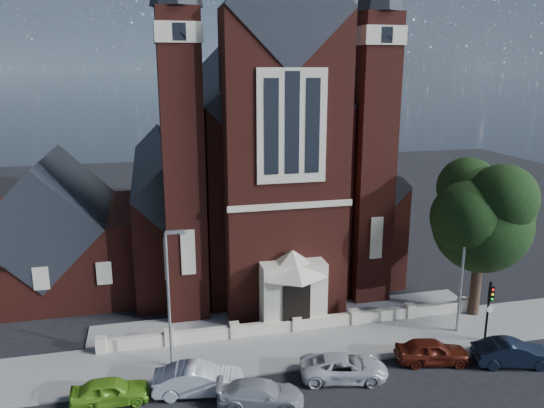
{
  "coord_description": "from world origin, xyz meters",
  "views": [
    {
      "loc": [
        -8.62,
        -23.36,
        16.41
      ],
      "look_at": [
        -0.3,
        12.0,
        7.13
      ],
      "focal_mm": 35.0,
      "sensor_mm": 36.0,
      "label": 1
    }
  ],
  "objects_px": {
    "street_lamp_left": "(170,292)",
    "car_silver_b": "(261,394)",
    "street_lamp_right": "(464,265)",
    "traffic_signal": "(489,304)",
    "parish_hall": "(54,236)",
    "church": "(247,163)",
    "car_silver_a": "(199,380)",
    "car_dark_red": "(432,351)",
    "street_tree": "(487,219)",
    "car_navy": "(513,353)",
    "car_lime_van": "(110,391)",
    "car_white_suv": "(344,367)"
  },
  "relations": [
    {
      "from": "street_lamp_left",
      "to": "car_silver_b",
      "type": "relative_size",
      "value": 1.86
    },
    {
      "from": "street_lamp_right",
      "to": "traffic_signal",
      "type": "height_order",
      "value": "street_lamp_right"
    },
    {
      "from": "car_silver_b",
      "to": "street_lamp_right",
      "type": "bearing_deg",
      "value": -58.39
    },
    {
      "from": "parish_hall",
      "to": "traffic_signal",
      "type": "bearing_deg",
      "value": -29.98
    },
    {
      "from": "parish_hall",
      "to": "traffic_signal",
      "type": "xyz_separation_m",
      "value": [
        27.0,
        -15.57,
        -1.43
      ]
    },
    {
      "from": "church",
      "to": "street_lamp_right",
      "type": "bearing_deg",
      "value": -61.96
    },
    {
      "from": "car_silver_a",
      "to": "car_dark_red",
      "type": "relative_size",
      "value": 1.12
    },
    {
      "from": "church",
      "to": "car_dark_red",
      "type": "height_order",
      "value": "church"
    },
    {
      "from": "street_lamp_left",
      "to": "street_lamp_right",
      "type": "height_order",
      "value": "same"
    },
    {
      "from": "car_silver_b",
      "to": "car_silver_a",
      "type": "bearing_deg",
      "value": 73.1
    },
    {
      "from": "street_tree",
      "to": "car_navy",
      "type": "distance_m",
      "value": 8.71
    },
    {
      "from": "parish_hall",
      "to": "street_lamp_right",
      "type": "xyz_separation_m",
      "value": [
        26.09,
        -14.0,
        0.59
      ]
    },
    {
      "from": "car_silver_a",
      "to": "car_silver_b",
      "type": "bearing_deg",
      "value": -112.4
    },
    {
      "from": "church",
      "to": "car_silver_a",
      "type": "bearing_deg",
      "value": -107.23
    },
    {
      "from": "car_lime_van",
      "to": "street_tree",
      "type": "bearing_deg",
      "value": -79.8
    },
    {
      "from": "car_white_suv",
      "to": "car_dark_red",
      "type": "relative_size",
      "value": 1.15
    },
    {
      "from": "car_navy",
      "to": "car_dark_red",
      "type": "bearing_deg",
      "value": 87.27
    },
    {
      "from": "car_white_suv",
      "to": "car_silver_a",
      "type": "bearing_deg",
      "value": 98.87
    },
    {
      "from": "traffic_signal",
      "to": "car_navy",
      "type": "bearing_deg",
      "value": -91.5
    },
    {
      "from": "traffic_signal",
      "to": "car_lime_van",
      "type": "bearing_deg",
      "value": -177.35
    },
    {
      "from": "car_dark_red",
      "to": "car_navy",
      "type": "xyz_separation_m",
      "value": [
        4.35,
        -1.28,
        0.02
      ]
    },
    {
      "from": "street_tree",
      "to": "car_silver_b",
      "type": "xyz_separation_m",
      "value": [
        -16.43,
        -6.21,
        -6.33
      ]
    },
    {
      "from": "church",
      "to": "traffic_signal",
      "type": "distance_m",
      "value": 23.94
    },
    {
      "from": "church",
      "to": "car_white_suv",
      "type": "distance_m",
      "value": 23.43
    },
    {
      "from": "church",
      "to": "car_silver_b",
      "type": "xyz_separation_m",
      "value": [
        -3.83,
        -23.45,
        -7.55
      ]
    },
    {
      "from": "parish_hall",
      "to": "street_tree",
      "type": "bearing_deg",
      "value": -23.26
    },
    {
      "from": "street_lamp_right",
      "to": "car_lime_van",
      "type": "distance_m",
      "value": 21.78
    },
    {
      "from": "car_silver_b",
      "to": "car_dark_red",
      "type": "xyz_separation_m",
      "value": [
        10.41,
        1.64,
        0.08
      ]
    },
    {
      "from": "car_white_suv",
      "to": "car_dark_red",
      "type": "height_order",
      "value": "car_dark_red"
    },
    {
      "from": "church",
      "to": "car_white_suv",
      "type": "relative_size",
      "value": 7.3
    },
    {
      "from": "parish_hall",
      "to": "street_lamp_left",
      "type": "relative_size",
      "value": 1.51
    },
    {
      "from": "car_white_suv",
      "to": "car_navy",
      "type": "bearing_deg",
      "value": -83.35
    },
    {
      "from": "street_tree",
      "to": "car_white_suv",
      "type": "bearing_deg",
      "value": -156.85
    },
    {
      "from": "church",
      "to": "car_silver_b",
      "type": "distance_m",
      "value": 24.93
    },
    {
      "from": "traffic_signal",
      "to": "car_dark_red",
      "type": "xyz_separation_m",
      "value": [
        -4.42,
        -1.29,
        -1.87
      ]
    },
    {
      "from": "street_lamp_left",
      "to": "car_silver_b",
      "type": "distance_m",
      "value": 7.26
    },
    {
      "from": "church",
      "to": "traffic_signal",
      "type": "height_order",
      "value": "church"
    },
    {
      "from": "car_dark_red",
      "to": "parish_hall",
      "type": "bearing_deg",
      "value": 65.3
    },
    {
      "from": "street_lamp_right",
      "to": "car_silver_a",
      "type": "relative_size",
      "value": 1.73
    },
    {
      "from": "parish_hall",
      "to": "car_silver_b",
      "type": "height_order",
      "value": "parish_hall"
    },
    {
      "from": "traffic_signal",
      "to": "car_silver_a",
      "type": "xyz_separation_m",
      "value": [
        -17.74,
        -1.21,
        -1.81
      ]
    },
    {
      "from": "car_dark_red",
      "to": "car_lime_van",
      "type": "bearing_deg",
      "value": 101.2
    },
    {
      "from": "car_dark_red",
      "to": "car_white_suv",
      "type": "bearing_deg",
      "value": 105.69
    },
    {
      "from": "car_silver_b",
      "to": "car_white_suv",
      "type": "relative_size",
      "value": 0.91
    },
    {
      "from": "parish_hall",
      "to": "car_dark_red",
      "type": "relative_size",
      "value": 2.93
    },
    {
      "from": "parish_hall",
      "to": "car_lime_van",
      "type": "xyz_separation_m",
      "value": [
        4.83,
        -16.6,
        -3.34
      ]
    },
    {
      "from": "car_silver_a",
      "to": "traffic_signal",
      "type": "bearing_deg",
      "value": -77.92
    },
    {
      "from": "car_white_suv",
      "to": "car_navy",
      "type": "xyz_separation_m",
      "value": [
        9.85,
        -0.93,
        0.06
      ]
    },
    {
      "from": "street_tree",
      "to": "traffic_signal",
      "type": "relative_size",
      "value": 2.67
    },
    {
      "from": "church",
      "to": "car_navy",
      "type": "distance_m",
      "value": 26.61
    }
  ]
}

